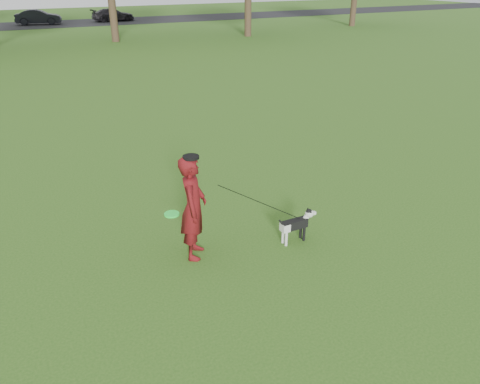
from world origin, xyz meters
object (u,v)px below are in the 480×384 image
man (193,208)px  dog (297,223)px  car_mid (38,17)px  car_right (113,15)px

man → dog: (1.70, -0.40, -0.51)m
car_mid → car_right: bearing=-77.9°
car_mid → car_right: 6.35m
dog → car_mid: (0.16, 39.86, 0.28)m
man → car_mid: bearing=26.9°
man → car_mid: size_ratio=0.46×
man → car_right: man is taller
man → car_right: bearing=17.9°
dog → car_mid: bearing=89.8°
dog → car_right: 40.38m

